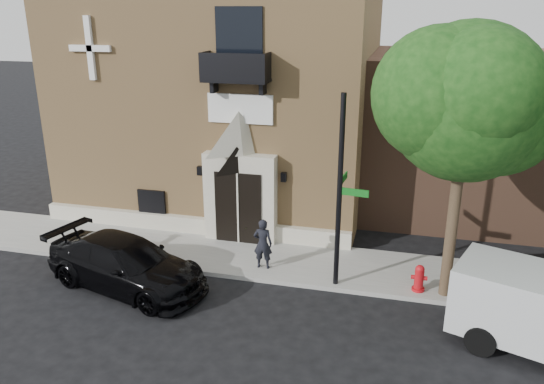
# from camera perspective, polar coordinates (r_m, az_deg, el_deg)

# --- Properties ---
(ground) EXTENTS (120.00, 120.00, 0.00)m
(ground) POSITION_cam_1_polar(r_m,az_deg,el_deg) (16.97, -2.86, -9.54)
(ground) COLOR black
(ground) RESTS_ON ground
(sidewalk) EXTENTS (42.00, 3.00, 0.15)m
(sidewalk) POSITION_cam_1_polar(r_m,az_deg,el_deg) (17.99, 1.62, -7.48)
(sidewalk) COLOR gray
(sidewalk) RESTS_ON ground
(church) EXTENTS (12.20, 11.01, 9.30)m
(church) POSITION_cam_1_polar(r_m,az_deg,el_deg) (23.62, -4.39, 10.61)
(church) COLOR tan
(church) RESTS_ON ground
(street_tree_left) EXTENTS (4.97, 4.38, 7.77)m
(street_tree_left) POSITION_cam_1_polar(r_m,az_deg,el_deg) (14.80, 20.39, 9.13)
(street_tree_left) COLOR #38281C
(street_tree_left) RESTS_ON sidewalk
(black_sedan) EXTENTS (5.71, 3.47, 1.55)m
(black_sedan) POSITION_cam_1_polar(r_m,az_deg,el_deg) (16.89, -15.42, -7.45)
(black_sedan) COLOR black
(black_sedan) RESTS_ON ground
(street_sign) EXTENTS (0.92, 0.97, 5.83)m
(street_sign) POSITION_cam_1_polar(r_m,az_deg,el_deg) (15.45, 7.35, -0.11)
(street_sign) COLOR black
(street_sign) RESTS_ON sidewalk
(fire_hydrant) EXTENTS (0.47, 0.38, 0.83)m
(fire_hydrant) POSITION_cam_1_polar(r_m,az_deg,el_deg) (16.53, 15.54, -8.91)
(fire_hydrant) COLOR #AD0E15
(fire_hydrant) RESTS_ON sidewalk
(planter) EXTENTS (0.86, 0.80, 0.79)m
(planter) POSITION_cam_1_polar(r_m,az_deg,el_deg) (19.22, -2.05, -4.11)
(planter) COLOR #47602B
(planter) RESTS_ON sidewalk
(pedestrian_near) EXTENTS (0.63, 0.43, 1.68)m
(pedestrian_near) POSITION_cam_1_polar(r_m,az_deg,el_deg) (17.08, -0.99, -5.58)
(pedestrian_near) COLOR black
(pedestrian_near) RESTS_ON sidewalk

